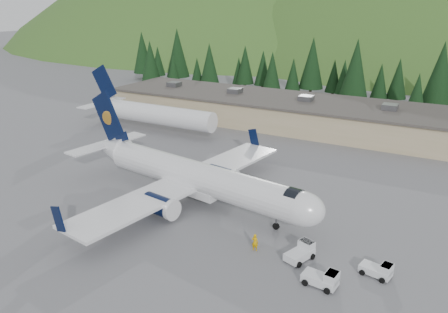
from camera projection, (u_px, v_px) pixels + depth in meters
ground at (200, 203)px, 52.24m from camera, size 600.00×600.00×0.00m
airliner at (193, 177)px, 51.78m from camera, size 35.20×33.17×11.69m
second_airliner at (148, 113)px, 80.57m from camera, size 27.50×11.00×10.05m
baggage_tug_a at (323, 279)px, 36.73m from camera, size 3.10×2.05×1.58m
baggage_tug_b at (379, 270)px, 38.06m from camera, size 2.89×2.05×1.43m
baggage_tug_c at (301, 252)px, 40.69m from camera, size 2.55×3.30×1.58m
terminal_building at (280, 111)px, 84.99m from camera, size 71.00×17.00×6.10m
ramp_worker at (255, 242)px, 41.96m from camera, size 0.67×0.46×1.78m
tree_line at (325, 69)px, 103.65m from camera, size 113.61×18.15×14.44m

